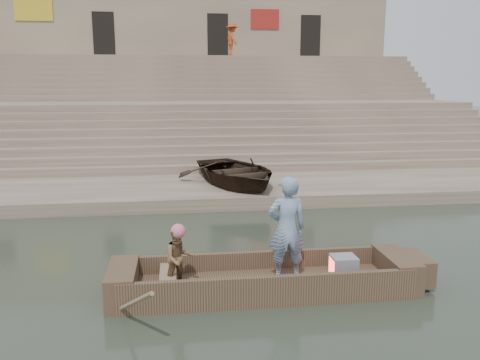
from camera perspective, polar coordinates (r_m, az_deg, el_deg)
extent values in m
plane|color=#293427|center=(9.18, -21.78, -14.08)|extent=(120.00, 120.00, 0.00)
cube|color=gray|center=(16.58, -15.12, -1.54)|extent=(32.00, 4.00, 0.40)
cube|color=gray|center=(23.75, -12.90, 5.37)|extent=(32.00, 3.00, 2.80)
cube|color=gray|center=(30.62, -11.78, 9.00)|extent=(32.00, 3.00, 5.20)
cube|color=gray|center=(18.73, -14.25, 0.46)|extent=(32.00, 0.50, 0.70)
cube|color=gray|center=(19.19, -14.10, 1.18)|extent=(32.00, 0.50, 1.00)
cube|color=gray|center=(19.66, -13.95, 1.87)|extent=(32.00, 0.50, 1.30)
cube|color=gray|center=(20.13, -13.82, 2.53)|extent=(32.00, 0.50, 1.60)
cube|color=gray|center=(20.59, -13.69, 3.16)|extent=(32.00, 0.50, 1.90)
cube|color=gray|center=(21.07, -13.56, 3.76)|extent=(32.00, 0.50, 2.20)
cube|color=gray|center=(21.54, -13.44, 4.33)|extent=(32.00, 0.50, 2.50)
cube|color=gray|center=(22.02, -13.33, 4.88)|extent=(32.00, 0.50, 2.80)
cube|color=gray|center=(25.47, -12.55, 6.13)|extent=(32.00, 0.50, 3.10)
cube|color=gray|center=(25.95, -12.47, 6.56)|extent=(32.00, 0.50, 3.40)
cube|color=gray|center=(26.44, -12.39, 6.97)|extent=(32.00, 0.50, 3.70)
cube|color=gray|center=(26.92, -12.31, 7.38)|extent=(32.00, 0.50, 4.00)
cube|color=gray|center=(27.41, -12.24, 7.76)|extent=(32.00, 0.50, 4.30)
cube|color=gray|center=(27.90, -12.17, 8.14)|extent=(32.00, 0.50, 4.60)
cube|color=gray|center=(28.39, -12.10, 8.50)|extent=(32.00, 0.50, 4.90)
cube|color=gray|center=(28.88, -12.03, 8.85)|extent=(32.00, 0.50, 5.20)
cube|color=tan|center=(34.63, -11.48, 14.25)|extent=(32.00, 5.00, 11.20)
cube|color=black|center=(32.46, -15.53, 16.03)|extent=(1.30, 0.18, 2.60)
cube|color=black|center=(32.29, -2.61, 16.45)|extent=(1.30, 0.18, 2.60)
cube|color=black|center=(33.33, 8.15, 16.20)|extent=(1.30, 0.18, 2.60)
cube|color=gold|center=(33.31, -22.85, 17.87)|extent=(2.20, 0.10, 1.40)
cube|color=maroon|center=(32.71, 2.90, 18.15)|extent=(1.80, 0.10, 1.20)
cube|color=brown|center=(9.27, 2.82, -12.21)|extent=(5.00, 1.30, 0.22)
cube|color=brown|center=(8.64, 3.57, -12.81)|extent=(5.20, 0.12, 0.56)
cube|color=brown|center=(9.77, 2.19, -9.84)|extent=(5.20, 0.12, 0.56)
cube|color=brown|center=(9.13, -13.47, -11.63)|extent=(0.50, 1.30, 0.60)
cube|color=brown|center=(9.94, 17.69, -9.90)|extent=(0.50, 1.30, 0.60)
cube|color=brown|center=(10.10, 19.78, -9.56)|extent=(0.35, 0.90, 0.50)
cube|color=#937A5B|center=(9.03, -8.36, -10.98)|extent=(0.30, 1.20, 0.08)
cylinder|color=#937A5B|center=(8.29, -13.07, -14.06)|extent=(1.03, 2.10, 1.36)
sphere|color=#DD6D83|center=(8.63, -7.20, -5.91)|extent=(0.26, 0.26, 0.26)
imported|color=navy|center=(9.01, 5.45, -5.61)|extent=(0.72, 0.48, 1.94)
imported|color=#267337|center=(8.79, -7.12, -8.98)|extent=(0.64, 0.57, 1.11)
cube|color=gray|center=(9.52, 11.92, -9.79)|extent=(0.46, 0.42, 0.40)
cube|color=#E5593F|center=(9.45, 10.70, -9.89)|extent=(0.04, 0.34, 0.32)
imported|color=#2D2116|center=(16.30, -0.49, 0.97)|extent=(4.27, 5.06, 0.89)
imported|color=#A2401B|center=(29.89, -0.92, 15.99)|extent=(0.94, 1.34, 1.90)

